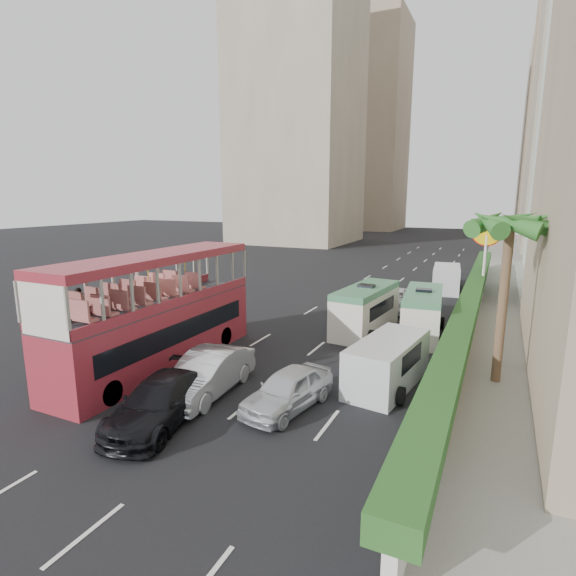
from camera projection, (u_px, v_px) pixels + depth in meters
The scene contains 19 objects.
ground_plane at pixel (279, 387), 17.94m from camera, with size 200.00×200.00×0.00m, color black.
double_decker_bus at pixel (158, 310), 19.96m from camera, with size 2.50×11.00×5.06m, color maroon.
car_silver_lane_a at pixel (208, 394), 17.39m from camera, with size 1.73×4.97×1.64m, color silver.
car_silver_lane_b at pixel (288, 408), 16.20m from camera, with size 1.69×4.21×1.43m, color silver.
car_black at pixel (161, 422), 15.22m from camera, with size 2.07×5.10×1.48m, color black.
van_asset at pixel (394, 310), 30.30m from camera, with size 2.31×5.01×1.39m, color silver.
minibus_near at pixel (366, 310), 25.14m from camera, with size 1.93×5.80×2.57m, color silver.
minibus_far at pixel (423, 314), 24.40m from camera, with size 1.87×5.60×2.48m, color silver.
panel_van_near at pixel (388, 363), 17.98m from camera, with size 1.92×4.80×1.92m, color silver.
panel_van_far at pixel (446, 279), 36.23m from camera, with size 1.99×4.97×1.99m, color silver.
sidewalk at pixel (516, 290), 36.29m from camera, with size 6.00×120.00×0.18m, color #99968C.
kerb_wall at pixel (470, 309), 27.60m from camera, with size 0.30×44.00×1.00m, color silver.
hedge at pixel (472, 296), 27.43m from camera, with size 1.10×44.00×0.70m, color #2D6626.
palm_tree at pixel (503, 304), 17.54m from camera, with size 0.36×0.36×6.40m, color brown.
shell_station at pixel (535, 261), 33.57m from camera, with size 6.50×8.00×5.50m, color silver.
tower_far_a at pixel (572, 113), 79.03m from camera, with size 14.00×14.00×44.00m, color tan.
tower_far_b at pixel (558, 139), 98.91m from camera, with size 14.00×14.00×40.00m, color #B2A18C.
tower_left_a at pixel (297, 78), 71.53m from camera, with size 18.00×18.00×52.00m, color #B2A18C.
tower_left_b at pixel (368, 127), 102.28m from camera, with size 16.00×16.00×46.00m, color tan.
Camera 1 is at (7.51, -15.02, 7.49)m, focal length 28.00 mm.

